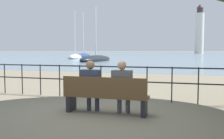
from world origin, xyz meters
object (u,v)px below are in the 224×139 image
Objects in this scene: seated_person_left at (91,84)px; seated_person_right at (122,85)px; park_bench at (105,96)px; harbor_lighthouse at (199,31)px; sailboat_2 at (96,59)px; sailboat_3 at (83,56)px; sailboat_0 at (75,57)px.

seated_person_left is 1.00× the size of seated_person_right.
seated_person_right reaches higher than park_bench.
seated_person_right is at bearing -93.42° from harbor_lighthouse.
sailboat_2 is 0.84× the size of sailboat_3.
harbor_lighthouse reaches higher than sailboat_0.
seated_person_right is (0.79, 0.00, -0.00)m from seated_person_left.
seated_person_left is 29.84m from sailboat_2.
sailboat_2 is 107.07m from harbor_lighthouse.
sailboat_2 is at bearing 111.42° from seated_person_right.
sailboat_2 reaches higher than park_bench.
park_bench is at bearing -80.44° from sailboat_0.
harbor_lighthouse is at bearing 86.24° from seated_person_left.
sailboat_3 is at bearing 113.26° from seated_person_left.
park_bench is 133.61m from harbor_lighthouse.
seated_person_right is at bearing -79.91° from sailboat_0.
sailboat_0 is 0.90× the size of sailboat_3.
harbor_lighthouse is at bearing 84.98° from sailboat_2.
sailboat_0 is 99.55m from harbor_lighthouse.
seated_person_right is 133.49m from harbor_lighthouse.
park_bench is 0.48m from seated_person_right.
sailboat_2 is at bearing -100.24° from harbor_lighthouse.
seated_person_left is 0.14× the size of sailboat_0.
sailboat_3 reaches higher than seated_person_left.
seated_person_left is 41.59m from sailboat_0.
sailboat_2 is (-11.00, 28.03, -0.43)m from seated_person_right.
sailboat_0 is at bearing 115.92° from park_bench.
park_bench is 0.48m from seated_person_left.
seated_person_right is 0.15× the size of sailboat_2.
park_bench is 0.23× the size of sailboat_2.
seated_person_left is at bearing -179.96° from seated_person_right.
park_bench is 1.61× the size of seated_person_right.
sailboat_0 is at bearing 115.47° from seated_person_left.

